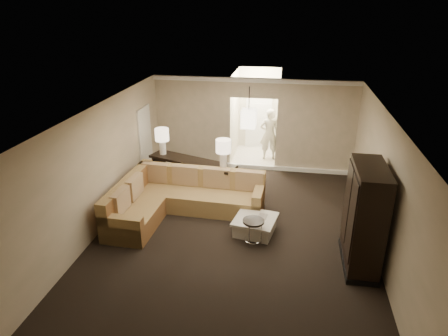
% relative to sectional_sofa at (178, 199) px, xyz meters
% --- Properties ---
extents(ground, '(8.00, 8.00, 0.00)m').
position_rel_sectional_sofa_xyz_m(ground, '(1.48, -0.83, -0.39)').
color(ground, black).
rests_on(ground, ground).
extents(wall_back, '(6.00, 0.04, 2.80)m').
position_rel_sectional_sofa_xyz_m(wall_back, '(1.48, 3.17, 1.01)').
color(wall_back, beige).
rests_on(wall_back, ground).
extents(wall_front, '(6.00, 0.04, 2.80)m').
position_rel_sectional_sofa_xyz_m(wall_front, '(1.48, -4.83, 1.01)').
color(wall_front, beige).
rests_on(wall_front, ground).
extents(wall_left, '(0.04, 8.00, 2.80)m').
position_rel_sectional_sofa_xyz_m(wall_left, '(-1.52, -0.83, 1.01)').
color(wall_left, beige).
rests_on(wall_left, ground).
extents(wall_right, '(0.04, 8.00, 2.80)m').
position_rel_sectional_sofa_xyz_m(wall_right, '(4.48, -0.83, 1.01)').
color(wall_right, beige).
rests_on(wall_right, ground).
extents(ceiling, '(6.00, 8.00, 0.02)m').
position_rel_sectional_sofa_xyz_m(ceiling, '(1.48, -0.83, 2.41)').
color(ceiling, white).
rests_on(ceiling, wall_back).
extents(crown_molding, '(6.00, 0.10, 0.12)m').
position_rel_sectional_sofa_xyz_m(crown_molding, '(1.48, 3.12, 2.34)').
color(crown_molding, white).
rests_on(crown_molding, wall_back).
extents(baseboard, '(6.00, 0.10, 0.12)m').
position_rel_sectional_sofa_xyz_m(baseboard, '(1.48, 3.12, -0.33)').
color(baseboard, white).
rests_on(baseboard, ground).
extents(side_door, '(0.05, 0.90, 2.10)m').
position_rel_sectional_sofa_xyz_m(side_door, '(-1.49, 1.97, 0.66)').
color(side_door, white).
rests_on(side_door, ground).
extents(foyer, '(1.44, 2.02, 2.80)m').
position_rel_sectional_sofa_xyz_m(foyer, '(1.48, 4.51, 0.91)').
color(foyer, silver).
rests_on(foyer, ground).
extents(sectional_sofa, '(3.37, 2.66, 0.98)m').
position_rel_sectional_sofa_xyz_m(sectional_sofa, '(0.00, 0.00, 0.00)').
color(sectional_sofa, brown).
rests_on(sectional_sofa, ground).
extents(coffee_table, '(1.04, 1.04, 0.38)m').
position_rel_sectional_sofa_xyz_m(coffee_table, '(1.94, -0.56, -0.21)').
color(coffee_table, beige).
rests_on(coffee_table, ground).
extents(console_table, '(2.50, 1.34, 0.95)m').
position_rel_sectional_sofa_xyz_m(console_table, '(0.08, 1.17, 0.17)').
color(console_table, black).
rests_on(console_table, ground).
extents(armoire, '(0.62, 1.44, 2.08)m').
position_rel_sectional_sofa_xyz_m(armoire, '(4.07, -1.36, 0.60)').
color(armoire, black).
rests_on(armoire, ground).
extents(drink_table, '(0.46, 0.46, 0.57)m').
position_rel_sectional_sofa_xyz_m(drink_table, '(1.94, -1.03, 0.02)').
color(drink_table, black).
rests_on(drink_table, ground).
extents(table_lamp_left, '(0.38, 0.38, 0.72)m').
position_rel_sectional_sofa_xyz_m(table_lamp_left, '(-0.81, 1.48, 1.04)').
color(table_lamp_left, white).
rests_on(table_lamp_left, console_table).
extents(table_lamp_right, '(0.38, 0.38, 0.72)m').
position_rel_sectional_sofa_xyz_m(table_lamp_right, '(0.97, 0.86, 1.04)').
color(table_lamp_right, white).
rests_on(table_lamp_right, console_table).
extents(pendant_light, '(0.38, 0.38, 1.09)m').
position_rel_sectional_sofa_xyz_m(pendant_light, '(1.48, 1.87, 1.56)').
color(pendant_light, black).
rests_on(pendant_light, ceiling).
extents(person, '(0.73, 0.54, 1.87)m').
position_rel_sectional_sofa_xyz_m(person, '(1.93, 4.05, 0.54)').
color(person, beige).
rests_on(person, ground).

